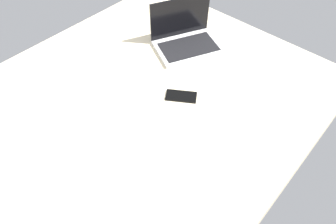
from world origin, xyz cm
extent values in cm
cube|color=beige|center=(0.00, 0.00, 9.00)|extent=(180.00, 140.00, 18.00)
cube|color=silver|center=(48.92, 7.43, 19.00)|extent=(39.75, 35.17, 2.00)
cube|color=black|center=(48.26, 6.08, 20.20)|extent=(33.52, 28.03, 0.40)
cube|color=black|center=(53.76, 17.31, 30.50)|extent=(30.07, 15.42, 21.00)
cube|color=black|center=(19.55, -13.35, 18.40)|extent=(13.45, 15.41, 0.80)
camera|label=1|loc=(-55.68, -73.44, 118.68)|focal=32.52mm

